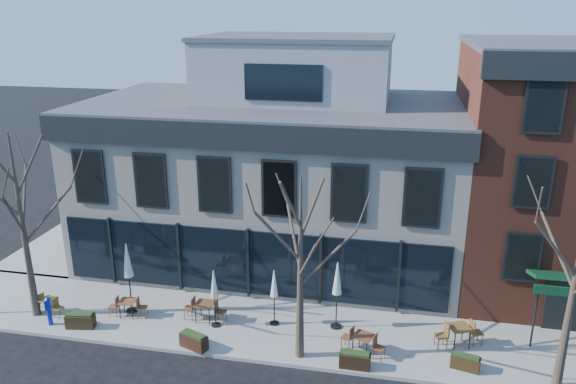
# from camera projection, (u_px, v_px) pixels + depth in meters

# --- Properties ---
(ground) EXTENTS (120.00, 120.00, 0.00)m
(ground) POSITION_uv_depth(u_px,v_px,m) (250.00, 300.00, 25.28)
(ground) COLOR black
(ground) RESTS_ON ground
(sidewalk_front) EXTENTS (33.50, 4.70, 0.15)m
(sidewalk_front) POSITION_uv_depth(u_px,v_px,m) (313.00, 333.00, 22.65)
(sidewalk_front) COLOR gray
(sidewalk_front) RESTS_ON ground
(sidewalk_side) EXTENTS (4.50, 12.00, 0.15)m
(sidewalk_side) POSITION_uv_depth(u_px,v_px,m) (91.00, 230.00, 32.95)
(sidewalk_side) COLOR gray
(sidewalk_side) RESTS_ON ground
(corner_building) EXTENTS (18.39, 10.39, 11.10)m
(corner_building) POSITION_uv_depth(u_px,v_px,m) (275.00, 169.00, 28.48)
(corner_building) COLOR silver
(corner_building) RESTS_ON ground
(red_brick_building) EXTENTS (8.20, 11.78, 11.18)m
(red_brick_building) POSITION_uv_depth(u_px,v_px,m) (550.00, 166.00, 25.68)
(red_brick_building) COLOR brown
(red_brick_building) RESTS_ON ground
(tree_corner) EXTENTS (3.93, 3.98, 7.92)m
(tree_corner) POSITION_uv_depth(u_px,v_px,m) (23.00, 225.00, 22.55)
(tree_corner) COLOR #382B21
(tree_corner) RESTS_ON sidewalk_front
(tree_mid) EXTENTS (3.50, 3.55, 7.04)m
(tree_mid) POSITION_uv_depth(u_px,v_px,m) (301.00, 268.00, 19.88)
(tree_mid) COLOR #382B21
(tree_mid) RESTS_ON sidewalk_front
(tree_right) EXTENTS (3.72, 3.77, 7.48)m
(tree_right) POSITION_uv_depth(u_px,v_px,m) (575.00, 286.00, 18.12)
(tree_right) COLOR #382B21
(tree_right) RESTS_ON sidewalk_front
(call_box) EXTENTS (0.25, 0.25, 1.26)m
(call_box) POSITION_uv_depth(u_px,v_px,m) (49.00, 310.00, 22.88)
(call_box) COLOR #0B1D98
(call_box) RESTS_ON sidewalk_front
(cafe_set_0) EXTENTS (1.61, 0.79, 0.83)m
(cafe_set_0) POSITION_uv_depth(u_px,v_px,m) (48.00, 305.00, 23.78)
(cafe_set_0) COLOR brown
(cafe_set_0) RESTS_ON sidewalk_front
(cafe_set_1) EXTENTS (1.68, 0.74, 0.87)m
(cafe_set_1) POSITION_uv_depth(u_px,v_px,m) (128.00, 306.00, 23.59)
(cafe_set_1) COLOR brown
(cafe_set_1) RESTS_ON sidewalk_front
(cafe_set_2) EXTENTS (1.87, 0.77, 0.98)m
(cafe_set_2) POSITION_uv_depth(u_px,v_px,m) (205.00, 310.00, 23.24)
(cafe_set_2) COLOR brown
(cafe_set_2) RESTS_ON sidewalk_front
(cafe_set_4) EXTENTS (1.80, 1.05, 0.93)m
(cafe_set_4) POSITION_uv_depth(u_px,v_px,m) (363.00, 342.00, 21.05)
(cafe_set_4) COLOR brown
(cafe_set_4) RESTS_ON sidewalk_front
(cafe_set_5) EXTENTS (1.96, 1.13, 1.01)m
(cafe_set_5) POSITION_uv_depth(u_px,v_px,m) (459.00, 334.00, 21.51)
(cafe_set_5) COLOR brown
(cafe_set_5) RESTS_ON sidewalk_front
(umbrella_0) EXTENTS (0.50, 0.50, 3.13)m
(umbrella_0) POSITION_uv_depth(u_px,v_px,m) (128.00, 264.00, 23.42)
(umbrella_0) COLOR black
(umbrella_0) RESTS_ON sidewalk_front
(umbrella_1) EXTENTS (0.40, 0.40, 2.50)m
(umbrella_1) POSITION_uv_depth(u_px,v_px,m) (214.00, 287.00, 22.46)
(umbrella_1) COLOR black
(umbrella_1) RESTS_ON sidewalk_front
(umbrella_2) EXTENTS (0.39, 0.39, 2.43)m
(umbrella_2) POSITION_uv_depth(u_px,v_px,m) (274.00, 286.00, 22.60)
(umbrella_2) COLOR black
(umbrella_2) RESTS_ON sidewalk_front
(umbrella_3) EXTENTS (0.46, 0.46, 2.91)m
(umbrella_3) POSITION_uv_depth(u_px,v_px,m) (337.00, 282.00, 22.26)
(umbrella_3) COLOR black
(umbrella_3) RESTS_ON sidewalk_front
(planter_0) EXTENTS (1.19, 0.63, 0.64)m
(planter_0) POSITION_uv_depth(u_px,v_px,m) (80.00, 320.00, 22.79)
(planter_0) COLOR #302110
(planter_0) RESTS_ON sidewalk_front
(planter_1) EXTENTS (1.20, 0.82, 0.63)m
(planter_1) POSITION_uv_depth(u_px,v_px,m) (194.00, 341.00, 21.43)
(planter_1) COLOR black
(planter_1) RESTS_ON sidewalk_front
(planter_2) EXTENTS (1.12, 0.46, 0.63)m
(planter_2) POSITION_uv_depth(u_px,v_px,m) (355.00, 360.00, 20.27)
(planter_2) COLOR black
(planter_2) RESTS_ON sidewalk_front
(planter_3) EXTENTS (1.08, 0.64, 0.57)m
(planter_3) POSITION_uv_depth(u_px,v_px,m) (465.00, 362.00, 20.20)
(planter_3) COLOR #2F200F
(planter_3) RESTS_ON sidewalk_front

